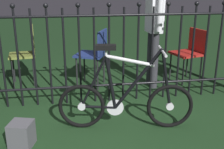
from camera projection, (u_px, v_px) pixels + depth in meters
The scene contains 8 objects.
ground_plane at pixel (104, 132), 2.98m from camera, with size 20.00×20.00×0.00m, color #183318.
iron_fence at pixel (91, 52), 3.52m from camera, with size 4.14×0.07×1.32m.
bicycle at pixel (126, 100), 2.98m from camera, with size 1.41×0.40×0.91m.
chair_navy at pixel (95, 52), 4.12m from camera, with size 0.52×0.52×0.84m.
chair_olive at pixel (27, 50), 4.20m from camera, with size 0.41×0.41×0.88m.
chair_red at pixel (191, 50), 4.38m from camera, with size 0.50×0.50×0.80m.
person_visitor at pixel (154, 21), 3.99m from camera, with size 0.22×0.48×1.61m.
display_crate at pixel (22, 134), 2.71m from camera, with size 0.21×0.21×0.25m, color #4C4C51.
Camera 1 is at (-0.32, -2.62, 1.52)m, focal length 45.76 mm.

